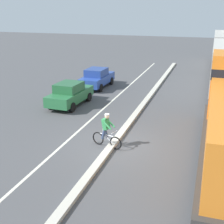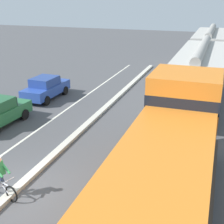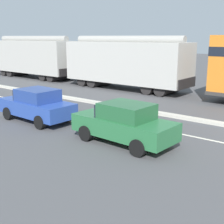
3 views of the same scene
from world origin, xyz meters
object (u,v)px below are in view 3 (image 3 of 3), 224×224
at_px(hopper_car_middle, 33,57).
at_px(parked_car_blue, 37,105).
at_px(parked_car_green, 124,123).
at_px(hopper_car_lead, 126,63).

relative_size(hopper_car_middle, parked_car_blue, 2.50).
bearing_deg(hopper_car_middle, parked_car_green, -118.82).
bearing_deg(hopper_car_lead, hopper_car_middle, 90.00).
distance_m(hopper_car_middle, parked_car_blue, 17.48).
bearing_deg(hopper_car_lead, parked_car_green, -144.22).
distance_m(hopper_car_lead, hopper_car_middle, 11.60).
bearing_deg(parked_car_blue, hopper_car_middle, 52.61).
xyz_separation_m(hopper_car_middle, parked_car_blue, (-10.59, -13.85, -1.26)).
bearing_deg(parked_car_blue, parked_car_green, -89.88).
xyz_separation_m(hopper_car_middle, parked_car_green, (-10.58, -19.22, -1.26)).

